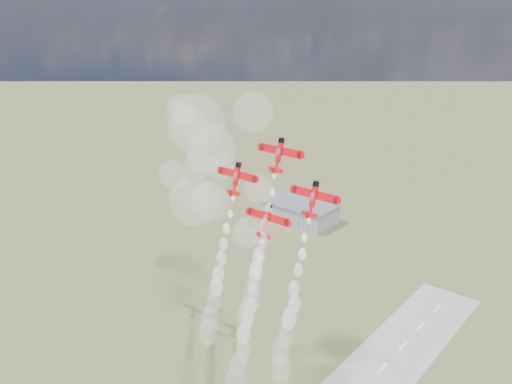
{
  "coord_description": "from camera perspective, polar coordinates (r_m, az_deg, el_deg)",
  "views": [
    {
      "loc": [
        78.05,
        -111.74,
        148.52
      ],
      "look_at": [
        -13.16,
        0.82,
        96.0
      ],
      "focal_mm": 38.0,
      "sensor_mm": 36.0,
      "label": 1
    }
  ],
  "objects": [
    {
      "name": "plane_lead",
      "position": [
        148.96,
        2.43,
        4.01
      ],
      "size": [
        13.63,
        5.51,
        9.5
      ],
      "rotation": [
        1.28,
        0.0,
        0.0
      ],
      "color": "red",
      "rests_on": "ground"
    },
    {
      "name": "plane_slot",
      "position": [
        150.87,
        1.11,
        -2.98
      ],
      "size": [
        13.63,
        5.51,
        9.5
      ],
      "rotation": [
        1.28,
        0.0,
        0.0
      ],
      "color": "red",
      "rests_on": "ground"
    },
    {
      "name": "plane_left",
      "position": [
        157.62,
        -2.1,
        1.51
      ],
      "size": [
        13.63,
        5.51,
        9.5
      ],
      "rotation": [
        1.28,
        0.0,
        0.0
      ],
      "color": "red",
      "rests_on": "ground"
    },
    {
      "name": "plane_right",
      "position": [
        142.44,
        6.04,
        -0.64
      ],
      "size": [
        13.63,
        5.51,
        9.5
      ],
      "rotation": [
        1.28,
        0.0,
        0.0
      ],
      "color": "red",
      "rests_on": "ground"
    },
    {
      "name": "smoke_trail_left",
      "position": [
        166.04,
        -4.57,
        -11.76
      ],
      "size": [
        5.44,
        15.29,
        42.4
      ],
      "color": "white",
      "rests_on": "plane_left"
    },
    {
      "name": "smoke_trail_slot",
      "position": [
        161.68,
        -1.56,
        -16.45
      ],
      "size": [
        5.21,
        15.43,
        42.7
      ],
      "color": "white",
      "rests_on": "plane_slot"
    },
    {
      "name": "hangar",
      "position": [
        380.14,
        4.5,
        -2.07
      ],
      "size": [
        50.0,
        28.0,
        13.0
      ],
      "color": "gray",
      "rests_on": "ground"
    },
    {
      "name": "smoke_trail_lead",
      "position": [
        155.64,
        -0.36,
        -10.13
      ],
      "size": [
        5.18,
        14.85,
        41.91
      ],
      "color": "white",
      "rests_on": "plane_lead"
    },
    {
      "name": "drifted_smoke_cloud",
      "position": [
        200.66,
        -5.47,
        3.93
      ],
      "size": [
        54.51,
        39.86,
        53.03
      ],
      "color": "white",
      "rests_on": "ground"
    },
    {
      "name": "smoke_trail_right",
      "position": [
        151.45,
        3.13,
        -15.13
      ],
      "size": [
        6.09,
        15.07,
        43.02
      ],
      "color": "white",
      "rests_on": "plane_right"
    }
  ]
}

